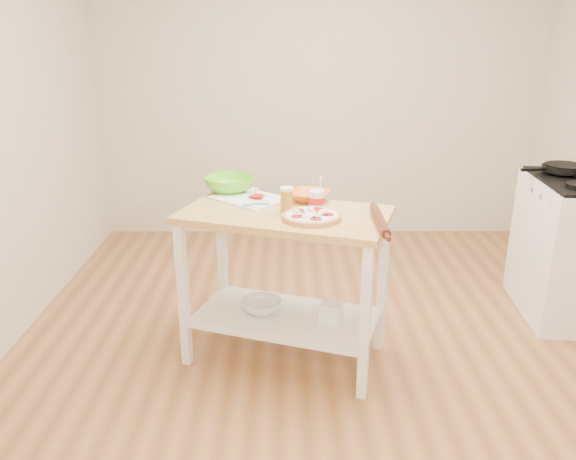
# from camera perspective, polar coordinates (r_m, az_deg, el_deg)

# --- Properties ---
(room_shell) EXTENTS (4.04, 4.54, 2.74)m
(room_shell) POSITION_cam_1_polar(r_m,az_deg,el_deg) (2.96, 5.95, 10.07)
(room_shell) COLOR #9C6739
(room_shell) RESTS_ON ground
(prep_island) EXTENTS (1.26, 0.94, 0.90)m
(prep_island) POSITION_cam_1_polar(r_m,az_deg,el_deg) (3.16, -0.30, -2.52)
(prep_island) COLOR tan
(prep_island) RESTS_ON ground
(skillet) EXTENTS (0.46, 0.29, 0.03)m
(skillet) POSITION_cam_1_polar(r_m,az_deg,el_deg) (4.17, 26.23, 5.64)
(skillet) COLOR black
(skillet) RESTS_ON gas_stove
(pizza) EXTENTS (0.31, 0.31, 0.05)m
(pizza) POSITION_cam_1_polar(r_m,az_deg,el_deg) (2.95, 2.40, 1.44)
(pizza) COLOR tan
(pizza) RESTS_ON prep_island
(cutting_board) EXTENTS (0.50, 0.49, 0.04)m
(cutting_board) POSITION_cam_1_polar(r_m,az_deg,el_deg) (3.31, -3.89, 3.26)
(cutting_board) COLOR white
(cutting_board) RESTS_ON prep_island
(spatula) EXTENTS (0.15, 0.05, 0.01)m
(spatula) POSITION_cam_1_polar(r_m,az_deg,el_deg) (3.15, -3.38, 2.62)
(spatula) COLOR teal
(spatula) RESTS_ON cutting_board
(knife) EXTENTS (0.25, 0.15, 0.01)m
(knife) POSITION_cam_1_polar(r_m,az_deg,el_deg) (3.42, -4.73, 3.93)
(knife) COLOR silver
(knife) RESTS_ON cutting_board
(orange_bowl) EXTENTS (0.30, 0.30, 0.06)m
(orange_bowl) POSITION_cam_1_polar(r_m,az_deg,el_deg) (3.27, 2.16, 3.47)
(orange_bowl) COLOR orange
(orange_bowl) RESTS_ON prep_island
(green_bowl) EXTENTS (0.36, 0.36, 0.09)m
(green_bowl) POSITION_cam_1_polar(r_m,az_deg,el_deg) (3.47, -5.99, 4.63)
(green_bowl) COLOR #5FD61D
(green_bowl) RESTS_ON prep_island
(beer_pint) EXTENTS (0.07, 0.07, 0.14)m
(beer_pint) POSITION_cam_1_polar(r_m,az_deg,el_deg) (3.03, -0.15, 3.06)
(beer_pint) COLOR #AC7519
(beer_pint) RESTS_ON prep_island
(yogurt_tub) EXTENTS (0.09, 0.09, 0.19)m
(yogurt_tub) POSITION_cam_1_polar(r_m,az_deg,el_deg) (3.10, 2.91, 3.06)
(yogurt_tub) COLOR white
(yogurt_tub) RESTS_ON prep_island
(rolling_pin) EXTENTS (0.05, 0.42, 0.05)m
(rolling_pin) POSITION_cam_1_polar(r_m,az_deg,el_deg) (2.88, 9.30, 0.90)
(rolling_pin) COLOR #512312
(rolling_pin) RESTS_ON prep_island
(shelf_glass_bowl) EXTENTS (0.24, 0.24, 0.07)m
(shelf_glass_bowl) POSITION_cam_1_polar(r_m,az_deg,el_deg) (3.35, -2.69, -7.71)
(shelf_glass_bowl) COLOR silver
(shelf_glass_bowl) RESTS_ON prep_island
(shelf_bin) EXTENTS (0.15, 0.15, 0.12)m
(shelf_bin) POSITION_cam_1_polar(r_m,az_deg,el_deg) (3.24, 4.41, -8.32)
(shelf_bin) COLOR white
(shelf_bin) RESTS_ON prep_island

